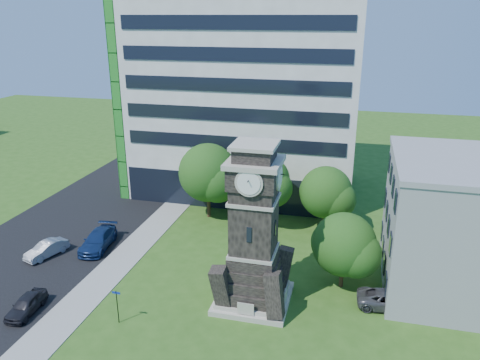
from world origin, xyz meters
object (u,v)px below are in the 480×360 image
(car_street_mid, at_px, (47,249))
(park_bench, at_px, (234,298))
(car_street_north, at_px, (98,240))
(car_east_lot, at_px, (390,300))
(clock_tower, at_px, (254,237))
(car_street_south, at_px, (26,305))
(street_sign, at_px, (117,303))

(car_street_mid, xyz_separation_m, park_bench, (18.04, -3.02, -0.18))
(car_street_north, xyz_separation_m, car_east_lot, (25.58, -3.24, -0.11))
(clock_tower, height_order, park_bench, clock_tower)
(car_street_south, height_order, car_street_mid, car_street_mid)
(car_street_mid, xyz_separation_m, car_east_lot, (29.23, -0.71, 0.01))
(car_street_south, height_order, park_bench, car_street_south)
(car_street_south, xyz_separation_m, car_east_lot, (25.40, 6.99, 0.02))
(car_street_south, height_order, street_sign, street_sign)
(car_street_north, height_order, park_bench, car_street_north)
(car_street_mid, height_order, car_street_north, car_street_north)
(car_east_lot, bearing_deg, clock_tower, 96.57)
(car_street_north, bearing_deg, car_east_lot, -14.81)
(car_street_south, relative_size, car_street_north, 0.70)
(car_street_south, bearing_deg, park_bench, 13.79)
(car_street_mid, bearing_deg, street_sign, -14.84)
(park_bench, bearing_deg, car_street_north, 138.88)
(clock_tower, bearing_deg, car_street_north, 163.06)
(car_street_mid, height_order, street_sign, street_sign)
(clock_tower, height_order, car_street_south, clock_tower)
(clock_tower, bearing_deg, car_street_mid, 173.37)
(car_street_south, relative_size, car_street_mid, 0.95)
(clock_tower, relative_size, park_bench, 7.07)
(car_street_north, height_order, street_sign, street_sign)
(car_street_mid, xyz_separation_m, street_sign, (10.82, -7.14, 0.95))
(car_east_lot, distance_m, park_bench, 11.43)
(car_street_north, bearing_deg, street_sign, -61.02)
(car_east_lot, height_order, street_sign, street_sign)
(car_street_mid, bearing_deg, car_street_north, 53.38)
(car_street_south, distance_m, street_sign, 7.08)
(car_street_mid, relative_size, car_east_lot, 0.83)
(clock_tower, height_order, street_sign, clock_tower)
(car_street_south, bearing_deg, car_east_lot, 10.96)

